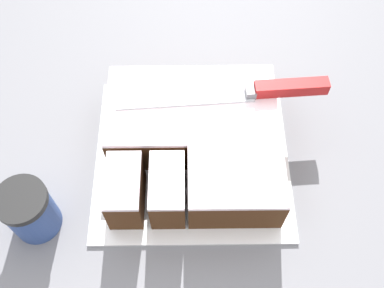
{
  "coord_description": "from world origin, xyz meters",
  "views": [
    {
      "loc": [
        0.03,
        -0.42,
        1.56
      ],
      "look_at": [
        0.04,
        -0.06,
        0.93
      ],
      "focal_mm": 42.0,
      "sensor_mm": 36.0,
      "label": 1
    }
  ],
  "objects_px": {
    "cake": "(194,142)",
    "coffee_cup": "(30,211)",
    "cake_board": "(192,157)",
    "knife": "(268,90)"
  },
  "relations": [
    {
      "from": "cake",
      "to": "coffee_cup",
      "type": "relative_size",
      "value": 2.85
    },
    {
      "from": "cake",
      "to": "coffee_cup",
      "type": "bearing_deg",
      "value": -154.66
    },
    {
      "from": "cake",
      "to": "coffee_cup",
      "type": "distance_m",
      "value": 0.27
    },
    {
      "from": "knife",
      "to": "coffee_cup",
      "type": "bearing_deg",
      "value": 22.97
    },
    {
      "from": "cake_board",
      "to": "coffee_cup",
      "type": "xyz_separation_m",
      "value": [
        -0.24,
        -0.11,
        0.05
      ]
    },
    {
      "from": "cake_board",
      "to": "cake",
      "type": "distance_m",
      "value": 0.04
    },
    {
      "from": "cake_board",
      "to": "coffee_cup",
      "type": "height_order",
      "value": "coffee_cup"
    },
    {
      "from": "cake_board",
      "to": "cake",
      "type": "relative_size",
      "value": 1.18
    },
    {
      "from": "knife",
      "to": "coffee_cup",
      "type": "distance_m",
      "value": 0.41
    },
    {
      "from": "cake",
      "to": "coffee_cup",
      "type": "height_order",
      "value": "coffee_cup"
    }
  ]
}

